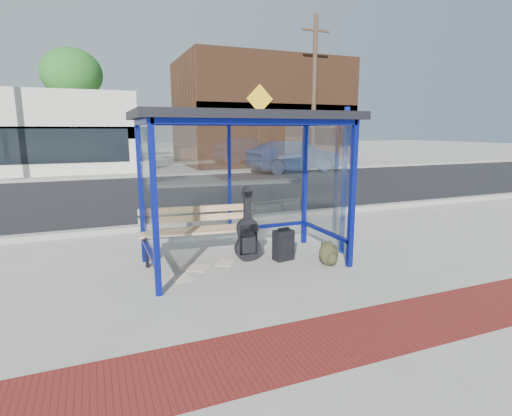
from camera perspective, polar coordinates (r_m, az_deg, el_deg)
name	(u,v)px	position (r m, az deg, el deg)	size (l,w,h in m)	color
ground	(245,264)	(6.58, -1.59, -7.97)	(120.00, 120.00, 0.00)	#B2ADA0
brick_paver_strip	(333,340)	(4.45, 10.90, -18.00)	(60.00, 1.00, 0.01)	maroon
curb_near	(200,223)	(9.23, -7.94, -2.08)	(60.00, 0.25, 0.12)	gray
street_asphalt	(164,193)	(14.16, -13.07, 2.11)	(60.00, 10.00, 0.00)	black
curb_far	(145,176)	(19.16, -15.55, 4.46)	(60.00, 0.25, 0.12)	gray
far_sidewalk	(141,173)	(21.05, -16.17, 4.84)	(60.00, 4.00, 0.01)	#B2ADA0
bus_shelter	(243,135)	(6.29, -1.93, 10.37)	(3.30, 1.80, 2.42)	navy
storefront_brown	(260,113)	(26.38, 0.56, 13.41)	(10.00, 7.08, 6.40)	#59331E
tree_mid	(72,75)	(28.03, -24.82, 16.91)	(3.60, 3.60, 7.03)	#4C3826
tree_right	(297,85)	(31.63, 5.88, 17.07)	(3.60, 3.60, 7.03)	#4C3826
utility_pole_east	(314,92)	(22.32, 8.30, 16.05)	(1.60, 0.24, 8.00)	#4C3826
bench	(199,227)	(6.83, -8.12, -2.75)	(2.01, 0.67, 0.93)	black
guitar_bag	(248,236)	(6.61, -1.21, -3.98)	(0.44, 0.15, 1.18)	black
suitcase	(283,245)	(6.70, 3.94, -5.32)	(0.35, 0.26, 0.56)	black
backpack	(329,254)	(6.55, 10.41, -6.55)	(0.33, 0.30, 0.39)	#292816
sign_post	(345,173)	(7.02, 12.60, 4.87)	(0.15, 0.31, 2.53)	#0D2194
newspaper_a	(182,278)	(6.07, -10.55, -9.82)	(0.34, 0.27, 0.01)	white
newspaper_b	(195,268)	(6.46, -8.70, -8.45)	(0.42, 0.33, 0.01)	white
newspaper_c	(225,263)	(6.64, -4.48, -7.80)	(0.34, 0.27, 0.01)	white
parked_car	(294,157)	(20.62, 5.45, 7.31)	(1.69, 4.83, 1.59)	navy
fire_hydrant	(324,161)	(23.50, 9.66, 6.67)	(0.31, 0.21, 0.71)	#AF190C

